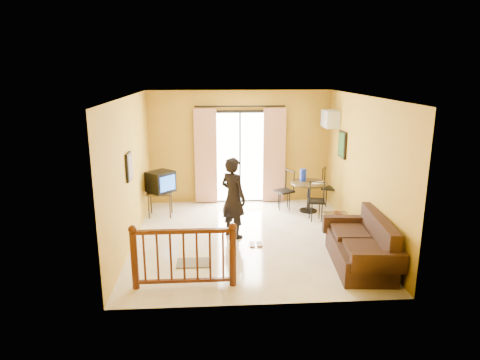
{
  "coord_description": "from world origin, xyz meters",
  "views": [
    {
      "loc": [
        -0.69,
        -7.98,
        3.29
      ],
      "look_at": [
        -0.15,
        0.2,
        1.16
      ],
      "focal_mm": 32.0,
      "sensor_mm": 36.0,
      "label": 1
    }
  ],
  "objects": [
    {
      "name": "water_jug",
      "position": [
        1.45,
        1.71,
        0.86
      ],
      "size": [
        0.15,
        0.15,
        0.29
      ],
      "primitive_type": "cylinder",
      "color": "#1328B6",
      "rests_on": "dining_table"
    },
    {
      "name": "botanical_print",
      "position": [
        2.22,
        1.3,
        1.65
      ],
      "size": [
        0.05,
        0.5,
        0.6
      ],
      "color": "black",
      "rests_on": "room_shell"
    },
    {
      "name": "sandals",
      "position": [
        0.12,
        -0.36,
        0.01
      ],
      "size": [
        0.25,
        0.25,
        0.03
      ],
      "color": "brown",
      "rests_on": "ground"
    },
    {
      "name": "tv_table",
      "position": [
        -1.9,
        1.49,
        0.5
      ],
      "size": [
        0.57,
        0.48,
        0.57
      ],
      "color": "black",
      "rests_on": "ground"
    },
    {
      "name": "coffee_table",
      "position": [
        1.85,
        -0.03,
        0.26
      ],
      "size": [
        0.49,
        0.88,
        0.39
      ],
      "color": "black",
      "rests_on": "ground"
    },
    {
      "name": "television",
      "position": [
        -1.87,
        1.49,
        0.81
      ],
      "size": [
        0.71,
        0.71,
        0.48
      ],
      "rotation": [
        0.0,
        0.0,
        0.8
      ],
      "color": "black",
      "rests_on": "tv_table"
    },
    {
      "name": "sofa",
      "position": [
        1.86,
        -1.34,
        0.33
      ],
      "size": [
        0.99,
        1.89,
        0.87
      ],
      "rotation": [
        0.0,
        0.0,
        -0.08
      ],
      "color": "black",
      "rests_on": "ground"
    },
    {
      "name": "balcony_door",
      "position": [
        0.0,
        2.43,
        1.19
      ],
      "size": [
        2.25,
        0.14,
        2.46
      ],
      "color": "black",
      "rests_on": "ground"
    },
    {
      "name": "air_conditioner",
      "position": [
        2.09,
        1.95,
        2.15
      ],
      "size": [
        0.31,
        0.6,
        0.4
      ],
      "color": "silver",
      "rests_on": "room_shell"
    },
    {
      "name": "stair_balustrade",
      "position": [
        -1.15,
        -1.9,
        0.56
      ],
      "size": [
        1.63,
        0.13,
        1.04
      ],
      "color": "#471E0F",
      "rests_on": "ground"
    },
    {
      "name": "standing_person",
      "position": [
        -0.29,
        0.12,
        0.82
      ],
      "size": [
        0.7,
        0.7,
        1.63
      ],
      "primitive_type": "imported",
      "rotation": [
        0.0,
        0.0,
        2.37
      ],
      "color": "black",
      "rests_on": "ground"
    },
    {
      "name": "room_shell",
      "position": [
        0.0,
        0.0,
        1.7
      ],
      "size": [
        5.0,
        5.0,
        5.0
      ],
      "color": "white",
      "rests_on": "ground"
    },
    {
      "name": "picture_left",
      "position": [
        -2.22,
        -0.2,
        1.55
      ],
      "size": [
        0.05,
        0.42,
        0.52
      ],
      "color": "black",
      "rests_on": "room_shell"
    },
    {
      "name": "bowl",
      "position": [
        1.85,
        0.14,
        0.42
      ],
      "size": [
        0.22,
        0.22,
        0.06
      ],
      "primitive_type": "imported",
      "rotation": [
        0.0,
        0.0,
        0.09
      ],
      "color": "brown",
      "rests_on": "coffee_table"
    },
    {
      "name": "dining_table",
      "position": [
        1.58,
        1.59,
        0.56
      ],
      "size": [
        0.86,
        0.86,
        0.72
      ],
      "color": "black",
      "rests_on": "ground"
    },
    {
      "name": "dining_chairs",
      "position": [
        1.6,
        1.57,
        0.0
      ],
      "size": [
        1.71,
        1.55,
        0.95
      ],
      "color": "black",
      "rests_on": "ground"
    },
    {
      "name": "doormat",
      "position": [
        -1.04,
        -1.08,
        0.01
      ],
      "size": [
        0.6,
        0.41,
        0.02
      ],
      "primitive_type": "cube",
      "rotation": [
        0.0,
        0.0,
        -0.01
      ],
      "color": "#5F594C",
      "rests_on": "ground"
    },
    {
      "name": "serving_tray",
      "position": [
        1.77,
        1.49,
        0.73
      ],
      "size": [
        0.32,
        0.24,
        0.02
      ],
      "primitive_type": "cube",
      "rotation": [
        0.0,
        0.0,
        0.26
      ],
      "color": "silver",
      "rests_on": "dining_table"
    },
    {
      "name": "ground",
      "position": [
        0.0,
        0.0,
        0.0
      ],
      "size": [
        5.0,
        5.0,
        0.0
      ],
      "primitive_type": "plane",
      "color": "beige",
      "rests_on": "ground"
    }
  ]
}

